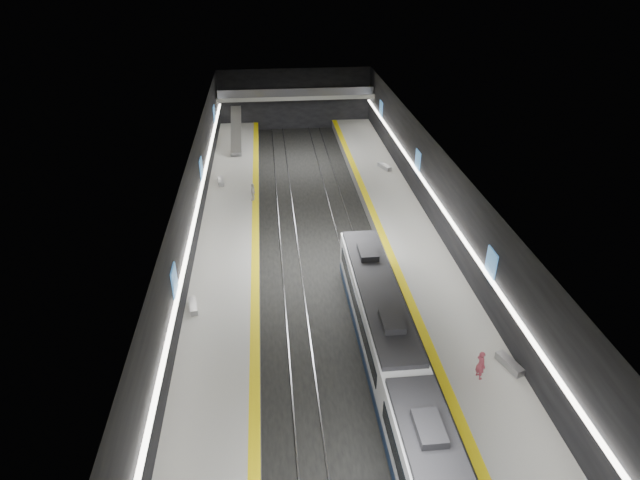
{
  "coord_description": "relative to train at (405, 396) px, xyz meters",
  "views": [
    {
      "loc": [
        -3.9,
        -35.56,
        22.83
      ],
      "look_at": [
        -0.21,
        0.39,
        2.2
      ],
      "focal_mm": 30.0,
      "sensor_mm": 36.0,
      "label": 1
    }
  ],
  "objects": [
    {
      "name": "ground",
      "position": [
        -2.5,
        16.24,
        -2.2
      ],
      "size": [
        70.0,
        70.0,
        0.0
      ],
      "primitive_type": "plane",
      "color": "black",
      "rests_on": "ground"
    },
    {
      "name": "ceiling",
      "position": [
        -2.5,
        16.24,
        5.8
      ],
      "size": [
        20.0,
        70.0,
        0.04
      ],
      "primitive_type": "cube",
      "rotation": [
        3.14,
        0.0,
        0.0
      ],
      "color": "beige",
      "rests_on": "wall_left"
    },
    {
      "name": "wall_left",
      "position": [
        -12.5,
        16.24,
        1.8
      ],
      "size": [
        0.04,
        70.0,
        8.0
      ],
      "primitive_type": "cube",
      "color": "black",
      "rests_on": "ground"
    },
    {
      "name": "wall_right",
      "position": [
        7.5,
        16.24,
        1.8
      ],
      "size": [
        0.04,
        70.0,
        8.0
      ],
      "primitive_type": "cube",
      "color": "black",
      "rests_on": "ground"
    },
    {
      "name": "wall_back",
      "position": [
        -2.5,
        51.24,
        1.8
      ],
      "size": [
        20.0,
        0.04,
        8.0
      ],
      "primitive_type": "cube",
      "color": "black",
      "rests_on": "ground"
    },
    {
      "name": "platform_left",
      "position": [
        -10.0,
        16.24,
        -1.7
      ],
      "size": [
        5.0,
        70.0,
        1.0
      ],
      "primitive_type": "cube",
      "color": "slate",
      "rests_on": "ground"
    },
    {
      "name": "tile_surface_left",
      "position": [
        -10.0,
        16.24,
        -1.19
      ],
      "size": [
        5.0,
        70.0,
        0.02
      ],
      "primitive_type": "cube",
      "color": "#AFAFAA",
      "rests_on": "platform_left"
    },
    {
      "name": "tactile_strip_left",
      "position": [
        -7.8,
        16.24,
        -1.18
      ],
      "size": [
        0.6,
        70.0,
        0.02
      ],
      "primitive_type": "cube",
      "color": "yellow",
      "rests_on": "platform_left"
    },
    {
      "name": "platform_right",
      "position": [
        5.0,
        16.24,
        -1.7
      ],
      "size": [
        5.0,
        70.0,
        1.0
      ],
      "primitive_type": "cube",
      "color": "slate",
      "rests_on": "ground"
    },
    {
      "name": "tile_surface_right",
      "position": [
        5.0,
        16.24,
        -1.19
      ],
      "size": [
        5.0,
        70.0,
        0.02
      ],
      "primitive_type": "cube",
      "color": "#AFAFAA",
      "rests_on": "platform_right"
    },
    {
      "name": "tactile_strip_right",
      "position": [
        2.8,
        16.24,
        -1.18
      ],
      "size": [
        0.6,
        70.0,
        0.02
      ],
      "primitive_type": "cube",
      "color": "yellow",
      "rests_on": "platform_right"
    },
    {
      "name": "rails",
      "position": [
        -2.5,
        16.24,
        -2.14
      ],
      "size": [
        6.52,
        70.0,
        0.12
      ],
      "color": "gray",
      "rests_on": "ground"
    },
    {
      "name": "train",
      "position": [
        0.0,
        0.0,
        0.0
      ],
      "size": [
        2.69,
        30.04,
        3.6
      ],
      "color": "#10203D",
      "rests_on": "ground"
    },
    {
      "name": "ad_posters",
      "position": [
        -2.5,
        17.24,
        2.3
      ],
      "size": [
        19.94,
        53.5,
        2.2
      ],
      "color": "#3B73B2",
      "rests_on": "wall_left"
    },
    {
      "name": "cove_light_left",
      "position": [
        -12.3,
        16.24,
        1.6
      ],
      "size": [
        0.25,
        68.6,
        0.12
      ],
      "primitive_type": "cube",
      "color": "white",
      "rests_on": "wall_left"
    },
    {
      "name": "cove_light_right",
      "position": [
        7.3,
        16.24,
        1.6
      ],
      "size": [
        0.25,
        68.6,
        0.12
      ],
      "primitive_type": "cube",
      "color": "white",
      "rests_on": "wall_right"
    },
    {
      "name": "mezzanine_bridge",
      "position": [
        -2.5,
        49.16,
        2.84
      ],
      "size": [
        20.0,
        3.0,
        1.5
      ],
      "color": "gray",
      "rests_on": "wall_left"
    },
    {
      "name": "escalator",
      "position": [
        -10.0,
        42.24,
        0.7
      ],
      "size": [
        1.2,
        7.5,
        3.92
      ],
      "primitive_type": "cube",
      "rotation": [
        0.44,
        0.0,
        0.0
      ],
      "color": "#99999E",
      "rests_on": "platform_left"
    },
    {
      "name": "bench_left_near",
      "position": [
        -11.92,
        10.29,
        -0.98
      ],
      "size": [
        0.81,
        1.79,
        0.42
      ],
      "primitive_type": "cube",
      "rotation": [
        0.0,
        0.0,
        0.2
      ],
      "color": "#99999E",
      "rests_on": "platform_left"
    },
    {
      "name": "bench_left_far",
      "position": [
        -11.29,
        31.25,
        -0.97
      ],
      "size": [
        0.76,
        1.93,
        0.46
      ],
      "primitive_type": "cube",
      "rotation": [
        0.0,
        0.0,
        0.13
      ],
      "color": "#99999E",
      "rests_on": "platform_left"
    },
    {
      "name": "bench_right_near",
      "position": [
        6.93,
        2.76,
        -0.96
      ],
      "size": [
        1.1,
        2.0,
        0.47
      ],
      "primitive_type": "cube",
      "rotation": [
        0.0,
        0.0,
        0.31
      ],
      "color": "#99999E",
      "rests_on": "platform_right"
    },
    {
      "name": "bench_right_far",
      "position": [
        6.0,
        33.43,
        -0.96
      ],
      "size": [
        1.24,
        1.96,
        0.47
      ],
      "primitive_type": "cube",
      "rotation": [
        0.0,
        0.0,
        0.41
      ],
      "color": "#99999E",
      "rests_on": "platform_right"
    },
    {
      "name": "passenger_right_a",
      "position": [
        4.86,
        2.14,
        -0.28
      ],
      "size": [
        0.6,
        0.76,
        1.84
      ],
      "primitive_type": "imported",
      "rotation": [
        0.0,
        0.0,
        1.83
      ],
      "color": "#AE4151",
      "rests_on": "platform_right"
    },
    {
      "name": "passenger_left_a",
      "position": [
        -8.0,
        26.94,
        -0.34
      ],
      "size": [
        0.62,
        1.07,
        1.72
      ],
      "primitive_type": "imported",
      "rotation": [
        0.0,
        0.0,
        -1.79
      ],
      "color": "beige",
      "rests_on": "platform_left"
    }
  ]
}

